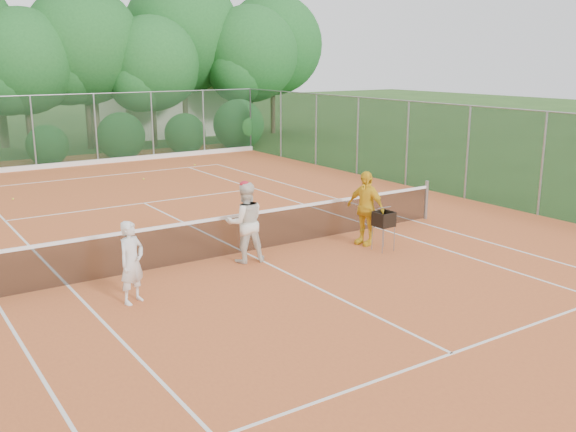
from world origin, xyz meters
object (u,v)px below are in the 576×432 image
(player_white, at_px, (132,262))
(player_yellow, at_px, (365,208))
(player_center_grp, at_px, (245,222))
(ball_hopper, at_px, (384,220))

(player_white, distance_m, player_yellow, 6.17)
(player_white, relative_size, player_yellow, 0.86)
(player_center_grp, bearing_deg, player_yellow, -7.42)
(player_white, height_order, ball_hopper, player_white)
(ball_hopper, bearing_deg, player_white, -179.82)
(player_center_grp, height_order, ball_hopper, player_center_grp)
(player_center_grp, height_order, player_yellow, player_center_grp)
(player_center_grp, relative_size, ball_hopper, 1.96)
(player_white, relative_size, ball_hopper, 1.66)
(player_white, relative_size, player_center_grp, 0.85)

